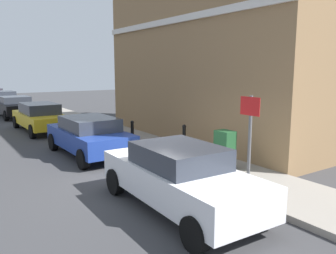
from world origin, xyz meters
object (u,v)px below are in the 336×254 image
at_px(bollard_far_kerb, 132,133).
at_px(car_white, 179,176).
at_px(car_yellow, 40,117).
at_px(utility_cabinet, 225,151).
at_px(street_sign, 250,129).
at_px(bollard_near_cabinet, 184,138).
at_px(car_grey, 3,99).
at_px(car_blue, 89,135).
at_px(car_black, 16,106).

bearing_deg(bollard_far_kerb, car_white, -107.75).
xyz_separation_m(car_yellow, bollard_far_kerb, (1.72, -6.44, -0.03)).
distance_m(car_yellow, utility_cabinet, 10.72).
bearing_deg(street_sign, bollard_far_kerb, 91.99).
relative_size(utility_cabinet, bollard_near_cabinet, 1.11).
relative_size(car_grey, utility_cabinet, 3.52).
bearing_deg(utility_cabinet, bollard_near_cabinet, 87.30).
bearing_deg(car_blue, car_yellow, 1.39).
relative_size(car_white, utility_cabinet, 3.82).
bearing_deg(bollard_near_cabinet, car_blue, 138.82).
height_order(car_blue, street_sign, street_sign).
relative_size(car_yellow, car_grey, 1.12).
bearing_deg(car_blue, utility_cabinet, -151.15).
xyz_separation_m(utility_cabinet, bollard_near_cabinet, (0.10, 2.12, 0.02)).
relative_size(car_black, bollard_near_cabinet, 4.04).
bearing_deg(bollard_near_cabinet, street_sign, -102.65).
relative_size(car_blue, bollard_near_cabinet, 4.06).
xyz_separation_m(bollard_near_cabinet, bollard_far_kerb, (-1.03, 1.83, 0.00)).
bearing_deg(street_sign, utility_cabinet, 65.35).
bearing_deg(bollard_far_kerb, street_sign, -88.01).
relative_size(car_white, bollard_far_kerb, 4.23).
bearing_deg(car_white, bollard_near_cabinet, -36.72).
relative_size(car_yellow, utility_cabinet, 3.93).
bearing_deg(car_yellow, bollard_near_cabinet, -162.52).
bearing_deg(car_white, bollard_far_kerb, -16.33).
relative_size(car_grey, bollard_far_kerb, 3.89).
bearing_deg(car_yellow, car_grey, -1.87).
bearing_deg(car_black, car_blue, 179.80).
bearing_deg(car_blue, street_sign, -164.47).
bearing_deg(bollard_far_kerb, utility_cabinet, -76.76).
distance_m(car_white, bollard_near_cabinet, 4.41).
xyz_separation_m(car_grey, street_sign, (1.72, -24.15, 0.94)).
relative_size(car_grey, street_sign, 1.76).
relative_size(bollard_far_kerb, street_sign, 0.45).
distance_m(bollard_near_cabinet, bollard_far_kerb, 2.10).
relative_size(car_blue, car_yellow, 0.93).
bearing_deg(utility_cabinet, car_black, 99.04).
bearing_deg(car_black, street_sign, -175.11).
height_order(car_white, street_sign, street_sign).
relative_size(car_black, car_grey, 1.04).
bearing_deg(car_grey, bollard_far_kerb, -176.39).
relative_size(car_blue, utility_cabinet, 3.66).
distance_m(car_blue, bollard_near_cabinet, 3.39).
relative_size(car_black, utility_cabinet, 3.65).
distance_m(car_blue, bollard_far_kerb, 1.57).
height_order(car_yellow, street_sign, street_sign).
bearing_deg(bollard_near_cabinet, car_yellow, 108.41).
height_order(car_yellow, bollard_near_cabinet, car_yellow).
bearing_deg(car_white, car_yellow, 1.55).
bearing_deg(utility_cabinet, car_yellow, 104.33).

